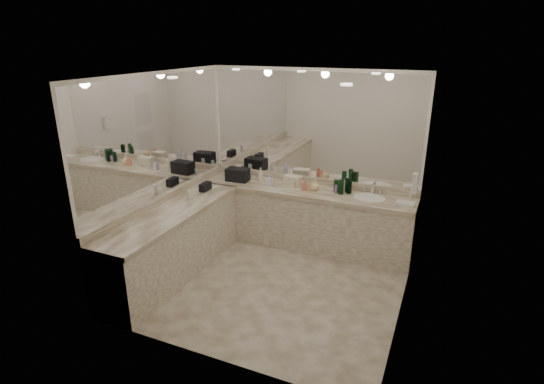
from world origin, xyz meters
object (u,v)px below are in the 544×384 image
at_px(cream_cosmetic_case, 293,180).
at_px(hand_towel, 405,204).
at_px(wall_phone, 415,183).
at_px(soap_bottle_a, 261,175).
at_px(soap_bottle_c, 315,185).
at_px(black_toiletry_bag, 238,175).
at_px(soap_bottle_b, 270,180).
at_px(sink, 369,198).

xyz_separation_m(cream_cosmetic_case, hand_towel, (1.66, -0.17, -0.05)).
relative_size(wall_phone, soap_bottle_a, 1.06).
relative_size(wall_phone, soap_bottle_c, 1.50).
distance_m(black_toiletry_bag, soap_bottle_b, 0.54).
height_order(wall_phone, soap_bottle_b, wall_phone).
relative_size(wall_phone, soap_bottle_b, 1.41).
relative_size(hand_towel, soap_bottle_c, 1.48).
xyz_separation_m(sink, cream_cosmetic_case, (-1.17, 0.10, 0.08)).
distance_m(wall_phone, soap_bottle_b, 2.17).
relative_size(sink, hand_towel, 1.85).
distance_m(black_toiletry_bag, cream_cosmetic_case, 0.88).
bearing_deg(sink, cream_cosmetic_case, 175.29).
bearing_deg(sink, soap_bottle_a, 178.20).
distance_m(black_toiletry_bag, hand_towel, 2.52).
bearing_deg(wall_phone, cream_cosmetic_case, 161.41).
relative_size(soap_bottle_a, soap_bottle_b, 1.32).
xyz_separation_m(sink, wall_phone, (0.61, -0.50, 0.46)).
height_order(black_toiletry_bag, cream_cosmetic_case, black_toiletry_bag).
bearing_deg(soap_bottle_c, sink, -0.35).
bearing_deg(soap_bottle_a, black_toiletry_bag, -164.41).
relative_size(soap_bottle_a, soap_bottle_c, 1.41).
bearing_deg(sink, wall_phone, -39.57).
height_order(hand_towel, soap_bottle_a, soap_bottle_a).
height_order(sink, wall_phone, wall_phone).
bearing_deg(black_toiletry_bag, hand_towel, -0.75).
xyz_separation_m(hand_towel, soap_bottle_a, (-2.17, 0.13, 0.09)).
bearing_deg(soap_bottle_c, soap_bottle_b, -175.31).
distance_m(wall_phone, black_toiletry_bag, 2.70).
distance_m(hand_towel, soap_bottle_c, 1.29).
bearing_deg(black_toiletry_bag, cream_cosmetic_case, 9.24).
bearing_deg(soap_bottle_c, black_toiletry_bag, -177.72).
bearing_deg(cream_cosmetic_case, black_toiletry_bag, -164.02).
distance_m(cream_cosmetic_case, soap_bottle_b, 0.35).
bearing_deg(sink, soap_bottle_b, -178.01).
relative_size(soap_bottle_b, soap_bottle_c, 1.06).
relative_size(black_toiletry_bag, hand_towel, 1.44).
height_order(black_toiletry_bag, soap_bottle_c, black_toiletry_bag).
bearing_deg(hand_towel, soap_bottle_b, 179.27).
bearing_deg(black_toiletry_bag, soap_bottle_a, 15.59).
distance_m(hand_towel, soap_bottle_b, 1.98).
bearing_deg(wall_phone, soap_bottle_a, 166.41).
xyz_separation_m(sink, hand_towel, (0.49, -0.08, 0.02)).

